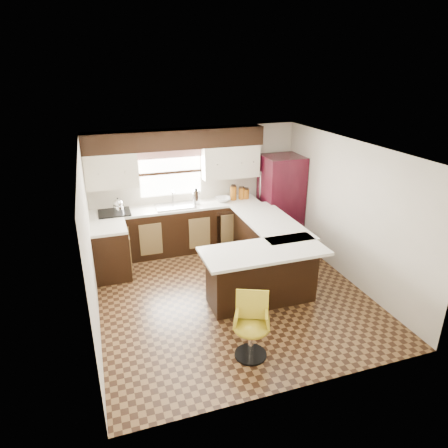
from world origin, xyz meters
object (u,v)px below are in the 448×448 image
object	(u,v)px
peninsula_long	(267,246)
peninsula_return	(262,276)
bar_chair	(251,328)
refrigerator	(281,199)

from	to	relation	value
peninsula_long	peninsula_return	distance (m)	1.11
peninsula_return	bar_chair	world-z (taller)	peninsula_return
peninsula_return	peninsula_long	bearing A→B (deg)	61.70
peninsula_long	peninsula_return	size ratio (longest dim) A/B	1.18
peninsula_long	peninsula_return	xyz separation A→B (m)	(-0.53, -0.97, 0.00)
peninsula_long	refrigerator	xyz separation A→B (m)	(0.79, 1.11, 0.46)
refrigerator	bar_chair	distance (m)	3.81
refrigerator	peninsula_long	bearing A→B (deg)	-125.44
peninsula_return	bar_chair	distance (m)	1.32
refrigerator	bar_chair	size ratio (longest dim) A/B	2.12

